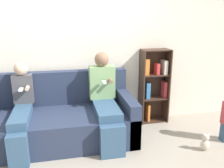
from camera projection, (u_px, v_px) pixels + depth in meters
ground_plane at (79, 160)px, 2.92m from camera, size 14.00×14.00×0.00m
back_wall at (70, 46)px, 3.57m from camera, size 10.00×0.06×2.55m
couch at (60, 121)px, 3.34m from camera, size 2.07×0.94×0.93m
adult_seated at (105, 98)px, 3.29m from camera, size 0.37×0.91×1.22m
child_seated at (21, 109)px, 3.05m from camera, size 0.26×0.92×1.11m
bookshelf at (154, 84)px, 3.89m from camera, size 0.46×0.26×1.21m
teddy_bear at (205, 142)px, 3.11m from camera, size 0.12×0.10×0.25m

